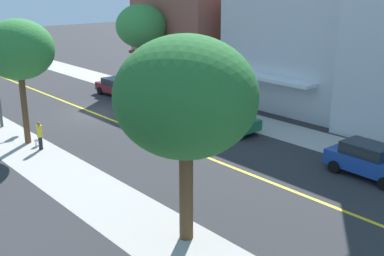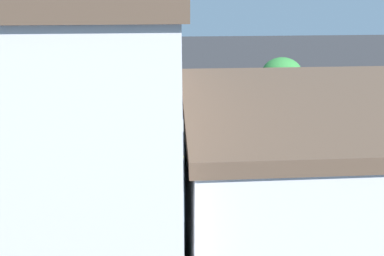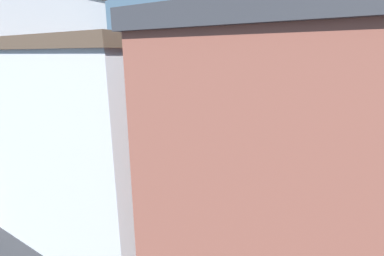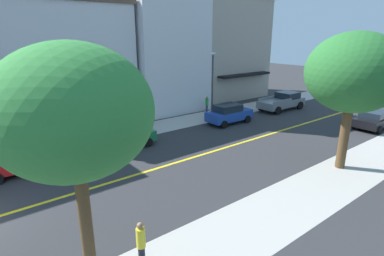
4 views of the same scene
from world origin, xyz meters
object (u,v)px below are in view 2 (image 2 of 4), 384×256
blue_sedan_left_curb (106,176)px  parking_meter (333,182)px  black_sedan_right_curb (33,133)px  pedestrian_yellow_shirt (261,118)px  traffic_light_mast (326,95)px  street_lamp (93,158)px  green_sedan_left_curb (239,174)px  pedestrian_green_shirt (77,212)px  street_tree_left_near (135,78)px  street_tree_left_far (281,75)px  small_dog (269,124)px  red_sedan_left_curb (314,170)px

blue_sedan_left_curb → parking_meter: bearing=174.9°
black_sedan_right_curb → pedestrian_yellow_shirt: bearing=-175.1°
traffic_light_mast → black_sedan_right_curb: traffic_light_mast is taller
black_sedan_right_curb → pedestrian_yellow_shirt: pedestrian_yellow_shirt is taller
traffic_light_mast → street_lamp: 23.69m
blue_sedan_left_curb → green_sedan_left_curb: bearing=-179.2°
traffic_light_mast → pedestrian_green_shirt: bearing=-58.0°
green_sedan_left_curb → blue_sedan_left_curb: size_ratio=1.04×
street_tree_left_near → green_sedan_left_curb: street_tree_left_near is taller
street_tree_left_far → black_sedan_right_curb: bearing=95.0°
black_sedan_right_curb → small_dog: size_ratio=6.52×
parking_meter → black_sedan_right_curb: (10.39, 25.06, -0.17)m
pedestrian_yellow_shirt → street_lamp: bearing=-3.6°
green_sedan_left_curb → traffic_light_mast: bearing=-138.8°
green_sedan_left_curb → blue_sedan_left_curb: (0.13, 10.02, 0.07)m
green_sedan_left_curb → pedestrian_yellow_shirt: size_ratio=2.62×
street_tree_left_near → pedestrian_yellow_shirt: size_ratio=4.57×
red_sedan_left_curb → small_dog: red_sedan_left_curb is taller
blue_sedan_left_curb → red_sedan_left_curb: bearing=-178.3°
pedestrian_yellow_shirt → traffic_light_mast: bearing=123.0°
red_sedan_left_curb → black_sedan_right_curb: 25.89m
street_tree_left_far → small_dog: street_tree_left_far is taller
red_sedan_left_curb → pedestrian_green_shirt: size_ratio=2.99×
street_lamp → blue_sedan_left_curb: bearing=-3.9°
street_tree_left_far → red_sedan_left_curb: street_tree_left_far is taller
traffic_light_mast → street_lamp: bearing=-60.5°
parking_meter → street_lamp: (-0.46, 16.71, 2.76)m
street_tree_left_near → small_dog: (-0.28, -13.81, -5.09)m
red_sedan_left_curb → green_sedan_left_curb: bearing=4.0°
traffic_light_mast → red_sedan_left_curb: bearing=-25.8°
street_lamp → green_sedan_left_curb: 10.83m
traffic_light_mast → parking_meter: bearing=-19.1°
pedestrian_green_shirt → parking_meter: bearing=33.0°
parking_meter → small_dog: bearing=6.2°
street_tree_left_far → red_sedan_left_curb: size_ratio=1.55×
traffic_light_mast → pedestrian_yellow_shirt: traffic_light_mast is taller
street_tree_left_far → blue_sedan_left_curb: bearing=123.3°
green_sedan_left_curb → black_sedan_right_curb: green_sedan_left_curb is taller
traffic_light_mast → street_tree_left_near: bearing=-94.0°
street_tree_left_far → blue_sedan_left_curb: 19.86m
red_sedan_left_curb → black_sedan_right_curb: red_sedan_left_curb is taller
street_tree_left_far → blue_sedan_left_curb: street_tree_left_far is taller
blue_sedan_left_curb → pedestrian_green_shirt: bearing=76.7°
street_tree_left_near → street_lamp: (-13.02, 1.57, -1.73)m
street_tree_left_near → street_lamp: street_tree_left_near is taller
red_sedan_left_curb → street_lamp: bearing=10.9°
black_sedan_right_curb → small_dog: (1.89, -23.73, -0.41)m
parking_meter → small_dog: (12.28, 1.33, -0.59)m
parking_meter → black_sedan_right_curb: size_ratio=0.32×
street_tree_left_near → pedestrian_green_shirt: (-14.83, 2.52, -4.61)m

